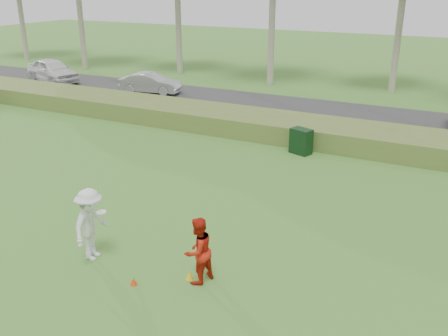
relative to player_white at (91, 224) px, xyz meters
The scene contains 10 objects.
ground 1.99m from the player_white, 19.81° to the left, with size 120.00×120.00×0.00m, color #377125.
reed_strip 12.70m from the player_white, 82.66° to the left, with size 80.00×3.00×0.90m, color #4E6729.
park_road 17.69m from the player_white, 84.73° to the left, with size 80.00×6.00×0.06m, color #2D2D2D.
player_white is the anchor object (origin of this frame).
player_red 3.10m from the player_white, ahead, with size 0.84×0.65×1.73m, color red.
cone_orange 2.03m from the player_white, 18.10° to the right, with size 0.18×0.18×0.19m, color red.
cone_yellow 2.98m from the player_white, ahead, with size 0.21×0.21×0.23m, color yellow.
utility_cabinet 10.89m from the player_white, 78.15° to the left, with size 0.87×0.55×1.09m, color black.
car_left 25.30m from the player_white, 136.88° to the left, with size 1.92×4.77×1.63m, color white.
car_mid 20.15m from the player_white, 120.30° to the left, with size 1.37×3.92×1.29m, color silver.
Camera 1 is at (6.81, -9.46, 7.10)m, focal length 40.00 mm.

